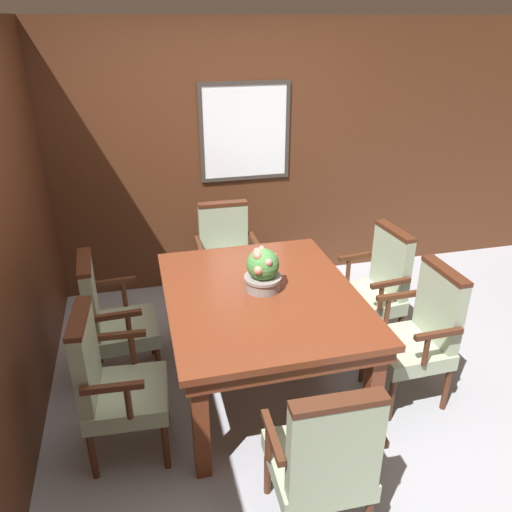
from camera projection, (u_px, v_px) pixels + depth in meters
ground_plane at (276, 397)px, 3.52m from camera, size 14.00×14.00×0.00m
wall_back at (223, 160)px, 4.63m from camera, size 7.20×0.08×2.45m
dining_table at (261, 305)px, 3.35m from camera, size 1.26×1.55×0.77m
chair_left_far at (111, 317)px, 3.52m from camera, size 0.50×0.54×0.97m
chair_head_far at (226, 256)px, 4.43m from camera, size 0.53×0.48×0.97m
chair_head_near at (324, 458)px, 2.38m from camera, size 0.53×0.49×0.97m
chair_right_far at (376, 285)px, 3.94m from camera, size 0.52×0.55×0.97m
chair_right_near at (420, 332)px, 3.35m from camera, size 0.48×0.53×0.97m
chair_left_near at (111, 381)px, 2.89m from camera, size 0.50×0.54×0.97m
potted_plant at (263, 270)px, 3.29m from camera, size 0.25×0.25×0.30m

